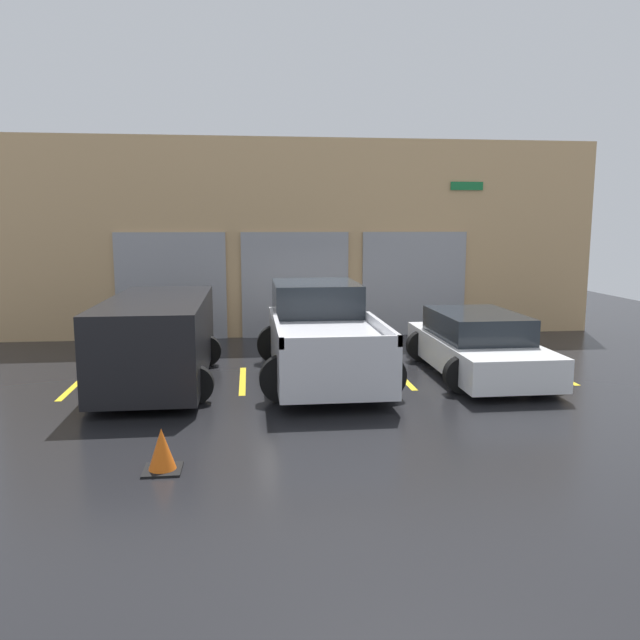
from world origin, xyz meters
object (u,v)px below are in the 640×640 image
object	(u,v)px
sedan_side	(158,338)
traffic_cone	(162,451)
pickup_truck	(321,334)
sedan_white	(477,345)

from	to	relation	value
sedan_side	traffic_cone	xyz separation A→B (m)	(0.64, -4.44, -0.64)
pickup_truck	traffic_cone	size ratio (longest dim) A/B	9.17
sedan_white	traffic_cone	bearing A→B (deg)	-141.93
pickup_truck	sedan_white	bearing A→B (deg)	-4.90
pickup_truck	traffic_cone	xyz separation A→B (m)	(-2.53, -4.73, -0.59)
sedan_white	pickup_truck	bearing A→B (deg)	175.10
pickup_truck	traffic_cone	distance (m)	5.40
pickup_truck	sedan_side	distance (m)	3.18
sedan_white	sedan_side	world-z (taller)	sedan_side
traffic_cone	pickup_truck	bearing A→B (deg)	61.88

